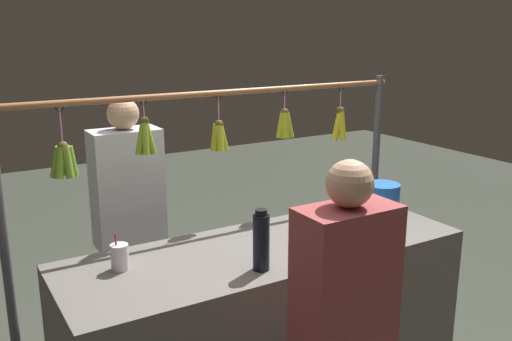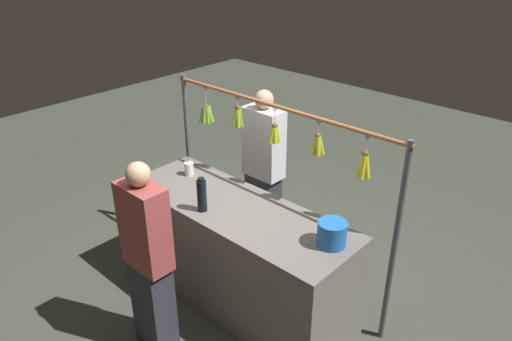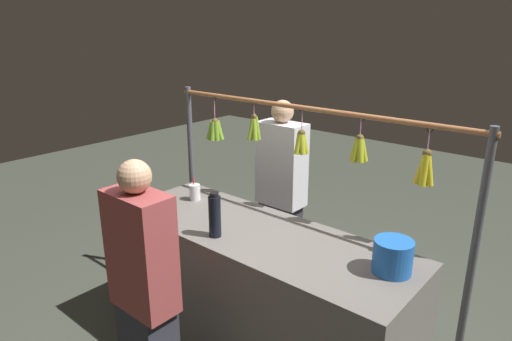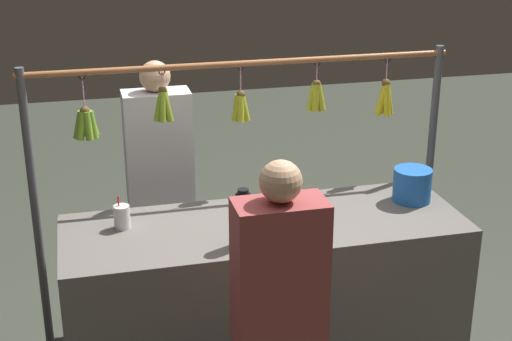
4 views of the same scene
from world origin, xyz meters
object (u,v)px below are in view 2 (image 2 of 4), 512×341
(blue_bucket, at_px, (332,234))
(vendor_person, at_px, (263,172))
(water_bottle, at_px, (202,195))
(drink_cup, at_px, (189,169))
(customer_person, at_px, (149,261))

(blue_bucket, height_order, vendor_person, vendor_person)
(water_bottle, bearing_deg, drink_cup, -31.01)
(blue_bucket, distance_m, vendor_person, 1.44)
(blue_bucket, height_order, drink_cup, blue_bucket)
(drink_cup, height_order, customer_person, customer_person)
(blue_bucket, bearing_deg, vendor_person, -29.39)
(drink_cup, relative_size, vendor_person, 0.10)
(blue_bucket, xyz_separation_m, vendor_person, (1.24, -0.70, -0.22))
(blue_bucket, relative_size, customer_person, 0.13)
(water_bottle, height_order, drink_cup, water_bottle)
(drink_cup, height_order, vendor_person, vendor_person)
(blue_bucket, bearing_deg, drink_cup, -0.96)
(water_bottle, xyz_separation_m, vendor_person, (0.27, -0.99, -0.27))
(blue_bucket, bearing_deg, water_bottle, 16.69)
(water_bottle, bearing_deg, vendor_person, -75.05)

